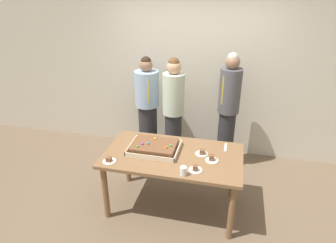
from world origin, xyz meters
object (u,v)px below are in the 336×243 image
(party_table, at_px, (173,161))
(plated_slice_far_left, at_px, (212,159))
(drink_cup_nearest, at_px, (183,171))
(person_serving_front, at_px, (228,110))
(sheet_cake, at_px, (154,147))
(plated_slice_near_right, at_px, (202,153))
(plated_slice_near_left, at_px, (195,169))
(person_striped_tie_right, at_px, (147,107))
(person_green_shirt_behind, at_px, (173,111))
(plated_slice_far_right, at_px, (109,160))
(cake_server_utensil, at_px, (226,147))

(party_table, bearing_deg, plated_slice_far_left, -4.52)
(drink_cup_nearest, height_order, person_serving_front, person_serving_front)
(sheet_cake, distance_m, plated_slice_near_right, 0.58)
(plated_slice_near_left, bearing_deg, party_table, 138.19)
(plated_slice_far_left, height_order, person_serving_front, person_serving_front)
(person_serving_front, relative_size, person_striped_tie_right, 1.08)
(plated_slice_near_right, height_order, person_serving_front, person_serving_front)
(party_table, xyz_separation_m, drink_cup_nearest, (0.20, -0.38, 0.15))
(person_striped_tie_right, bearing_deg, drink_cup_nearest, 8.30)
(plated_slice_near_right, bearing_deg, person_green_shirt_behind, 120.24)
(plated_slice_far_right, bearing_deg, party_table, 26.06)
(plated_slice_near_right, relative_size, person_serving_front, 0.08)
(plated_slice_near_left, relative_size, person_serving_front, 0.08)
(plated_slice_far_left, relative_size, person_striped_tie_right, 0.09)
(plated_slice_far_left, bearing_deg, plated_slice_near_left, -122.47)
(plated_slice_far_left, bearing_deg, person_serving_front, 84.38)
(cake_server_utensil, bearing_deg, drink_cup_nearest, -120.59)
(plated_slice_near_right, relative_size, plated_slice_far_right, 1.00)
(plated_slice_near_right, bearing_deg, cake_server_utensil, 40.14)
(plated_slice_far_right, height_order, person_serving_front, person_serving_front)
(plated_slice_near_left, xyz_separation_m, drink_cup_nearest, (-0.11, -0.11, 0.03))
(party_table, height_order, plated_slice_near_left, plated_slice_near_left)
(plated_slice_near_right, xyz_separation_m, person_serving_front, (0.24, 1.05, 0.14))
(person_striped_tie_right, bearing_deg, plated_slice_far_left, 22.30)
(drink_cup_nearest, relative_size, person_serving_front, 0.06)
(plated_slice_near_left, bearing_deg, plated_slice_far_right, -176.97)
(plated_slice_near_left, bearing_deg, drink_cup_nearest, -136.20)
(sheet_cake, relative_size, person_striped_tie_right, 0.36)
(plated_slice_far_right, relative_size, person_serving_front, 0.08)
(party_table, relative_size, plated_slice_far_left, 10.86)
(plated_slice_far_left, relative_size, cake_server_utensil, 0.75)
(party_table, relative_size, person_green_shirt_behind, 0.97)
(party_table, relative_size, cake_server_utensil, 8.14)
(plated_slice_far_right, relative_size, drink_cup_nearest, 1.50)
(person_striped_tie_right, bearing_deg, plated_slice_near_right, 21.75)
(plated_slice_near_right, distance_m, cake_server_utensil, 0.35)
(person_green_shirt_behind, height_order, person_striped_tie_right, person_green_shirt_behind)
(person_serving_front, height_order, person_striped_tie_right, person_serving_front)
(sheet_cake, distance_m, plated_slice_far_left, 0.70)
(plated_slice_far_left, bearing_deg, person_green_shirt_behind, 122.57)
(party_table, xyz_separation_m, sheet_cake, (-0.24, 0.04, 0.14))
(plated_slice_near_left, height_order, drink_cup_nearest, drink_cup_nearest)
(cake_server_utensil, height_order, person_green_shirt_behind, person_green_shirt_behind)
(person_striped_tie_right, bearing_deg, plated_slice_far_right, -20.76)
(drink_cup_nearest, bearing_deg, person_green_shirt_behind, 106.40)
(party_table, bearing_deg, person_striped_tie_right, 119.78)
(plated_slice_near_left, distance_m, person_green_shirt_behind, 1.41)
(plated_slice_near_right, bearing_deg, plated_slice_near_left, -94.39)
(plated_slice_near_left, distance_m, plated_slice_near_right, 0.35)
(person_striped_tie_right, bearing_deg, person_green_shirt_behind, 51.67)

